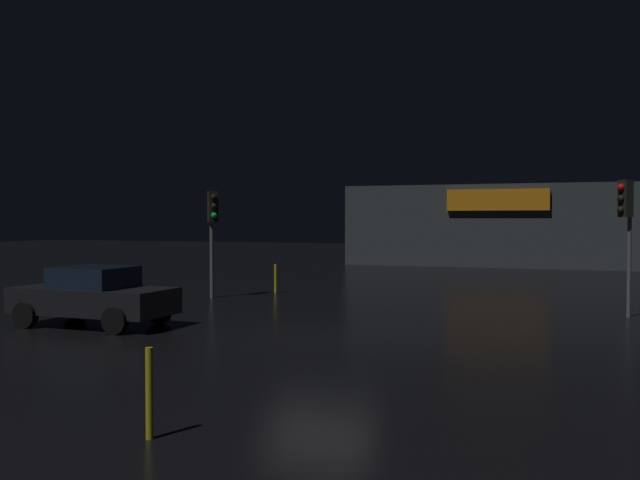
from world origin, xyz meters
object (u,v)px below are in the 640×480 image
at_px(store_building, 503,225).
at_px(traffic_signal_cross_left, 213,220).
at_px(traffic_signal_opposite, 626,213).
at_px(car_near, 94,296).

distance_m(store_building, traffic_signal_cross_left, 23.19).
distance_m(traffic_signal_opposite, traffic_signal_cross_left, 12.97).
bearing_deg(traffic_signal_cross_left, car_near, -88.16).
relative_size(traffic_signal_opposite, car_near, 0.92).
distance_m(store_building, car_near, 29.49).
bearing_deg(car_near, traffic_signal_opposite, 26.03).
bearing_deg(traffic_signal_opposite, car_near, -153.97).
bearing_deg(traffic_signal_opposite, store_building, 103.45).
distance_m(traffic_signal_cross_left, car_near, 6.87).
bearing_deg(traffic_signal_opposite, traffic_signal_cross_left, 178.39).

